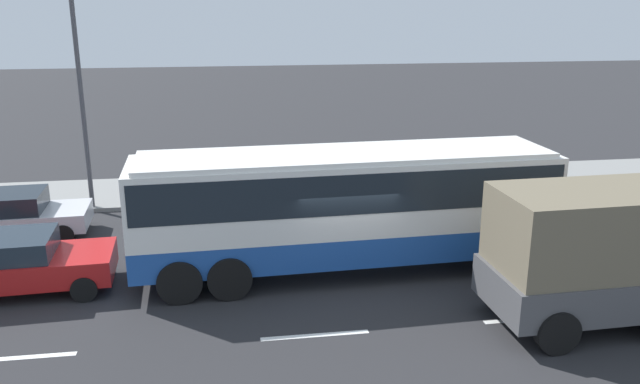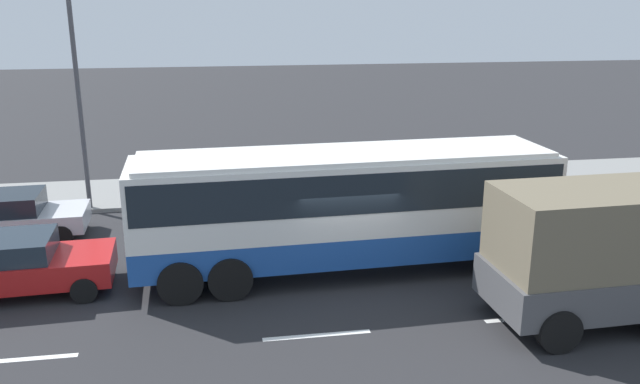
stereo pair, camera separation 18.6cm
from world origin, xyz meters
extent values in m
plane|color=#28282B|center=(0.00, 0.00, 0.00)|extent=(120.00, 120.00, 0.00)
cube|color=gray|center=(0.00, 8.73, 0.07)|extent=(80.00, 4.00, 0.15)
cube|color=white|center=(-7.41, -2.98, 0.00)|extent=(2.40, 0.16, 0.01)
cube|color=white|center=(-1.17, -2.98, 0.00)|extent=(2.40, 0.16, 0.01)
cube|color=white|center=(3.94, -2.98, 0.00)|extent=(2.40, 0.16, 0.01)
cube|color=#1E4C9E|center=(0.16, 0.48, 0.94)|extent=(11.24, 2.93, 0.78)
cube|color=white|center=(0.16, 0.48, 2.26)|extent=(11.24, 2.93, 1.86)
cube|color=black|center=(0.16, 0.48, 2.53)|extent=(11.02, 2.95, 1.02)
cube|color=black|center=(5.68, 0.67, 2.35)|extent=(0.20, 2.34, 1.48)
cube|color=white|center=(0.16, 0.48, 3.25)|extent=(10.79, 2.76, 0.12)
cylinder|color=black|center=(4.09, 1.83, 0.55)|extent=(1.11, 0.34, 1.10)
cylinder|color=black|center=(4.18, -0.61, 0.55)|extent=(1.11, 0.34, 1.10)
cylinder|color=black|center=(-3.06, 1.59, 0.55)|extent=(1.11, 0.34, 1.10)
cylinder|color=black|center=(-2.98, -0.86, 0.55)|extent=(1.11, 0.34, 1.10)
cylinder|color=black|center=(-4.26, 1.55, 0.55)|extent=(1.11, 0.34, 1.10)
cylinder|color=black|center=(-4.18, -0.90, 0.55)|extent=(1.11, 0.34, 1.10)
cube|color=#4C4C4F|center=(5.30, -3.27, 0.93)|extent=(5.18, 2.55, 0.90)
cube|color=#6B604C|center=(5.30, -3.27, 2.27)|extent=(4.97, 2.44, 1.77)
cylinder|color=black|center=(6.18, -2.10, 0.48)|extent=(0.97, 0.31, 0.96)
cylinder|color=black|center=(3.62, -2.19, 0.48)|extent=(0.97, 0.31, 0.96)
cylinder|color=black|center=(3.69, -4.47, 0.48)|extent=(0.97, 0.31, 0.96)
cube|color=silver|center=(-9.52, 4.47, 0.61)|extent=(4.61, 2.08, 0.57)
cube|color=black|center=(-9.78, 4.46, 1.18)|extent=(2.57, 1.84, 0.58)
cylinder|color=black|center=(-7.95, 5.44, 0.32)|extent=(0.65, 0.23, 0.64)
cylinder|color=black|center=(-7.87, 3.64, 0.32)|extent=(0.65, 0.23, 0.64)
cube|color=#B21919|center=(-8.17, 0.38, 0.64)|extent=(4.65, 2.12, 0.65)
cube|color=#1E2833|center=(-8.56, 0.36, 1.24)|extent=(2.59, 1.87, 0.53)
cylinder|color=black|center=(-6.59, 1.36, 0.32)|extent=(0.65, 0.23, 0.64)
cylinder|color=black|center=(-6.50, -0.45, 0.32)|extent=(0.65, 0.23, 0.64)
cylinder|color=brown|center=(-5.52, 7.61, 0.58)|extent=(0.14, 0.14, 0.86)
cylinder|color=brown|center=(-5.44, 7.47, 0.58)|extent=(0.14, 0.14, 0.86)
cylinder|color=beige|center=(-5.48, 7.54, 1.33)|extent=(0.32, 0.32, 0.65)
sphere|color=tan|center=(-5.48, 7.54, 1.77)|extent=(0.23, 0.23, 0.23)
cylinder|color=brown|center=(2.02, 7.95, 0.54)|extent=(0.14, 0.14, 0.77)
cylinder|color=brown|center=(2.16, 8.03, 0.54)|extent=(0.14, 0.14, 0.77)
cylinder|color=#338C4C|center=(2.09, 7.99, 1.21)|extent=(0.32, 0.32, 0.58)
sphere|color=brown|center=(2.09, 7.99, 1.61)|extent=(0.21, 0.21, 0.21)
cylinder|color=#47474C|center=(-7.62, 6.99, 3.86)|extent=(0.16, 0.16, 7.41)
camera|label=1|loc=(-2.99, -15.61, 7.05)|focal=36.33mm
camera|label=2|loc=(-3.18, -15.58, 7.05)|focal=36.33mm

